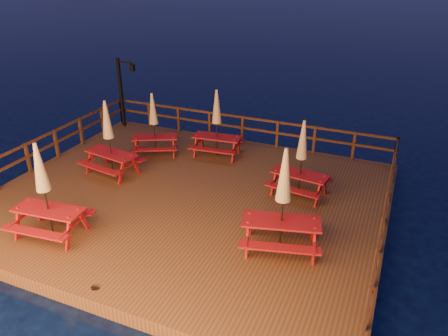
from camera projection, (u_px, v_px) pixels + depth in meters
The scene contains 11 objects.
ground at pixel (188, 207), 14.04m from camera, with size 500.00×500.00×0.00m, color black.
deck at pixel (188, 201), 13.96m from camera, with size 12.00×10.00×0.40m, color #4A3218.
deck_piles at pixel (189, 214), 14.18m from camera, with size 11.44×9.44×1.40m.
railing at pixel (211, 153), 15.00m from camera, with size 11.80×9.75×1.10m.
lamp_post at pixel (123, 86), 18.73m from camera, with size 0.85×0.18×3.00m.
picnic_table_0 at pixel (109, 137), 14.69m from camera, with size 2.06×1.79×2.64m.
picnic_table_1 at pixel (301, 158), 13.37m from camera, with size 1.92×1.65×2.50m.
picnic_table_2 at pixel (44, 189), 11.35m from camera, with size 2.05×1.75×2.71m.
picnic_table_3 at pixel (217, 122), 16.09m from camera, with size 1.92×1.64×2.56m.
picnic_table_4 at pixel (283, 199), 10.75m from camera, with size 2.34×2.09×2.85m.
picnic_table_5 at pixel (154, 123), 16.23m from camera, with size 2.12×1.98×2.40m.
Camera 1 is at (5.79, -10.63, 7.32)m, focal length 35.00 mm.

